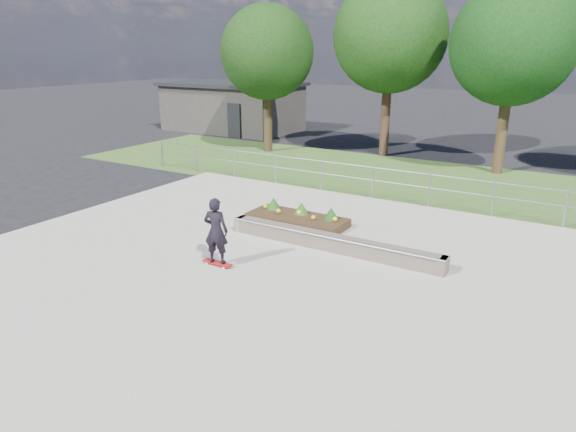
% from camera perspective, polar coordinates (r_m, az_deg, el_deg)
% --- Properties ---
extents(ground, '(120.00, 120.00, 0.00)m').
position_cam_1_polar(ground, '(12.07, -4.55, -6.72)').
color(ground, black).
rests_on(ground, ground).
extents(grass_verge, '(30.00, 8.00, 0.02)m').
position_cam_1_polar(grass_verge, '(21.47, 12.86, 4.07)').
color(grass_verge, '#335221').
rests_on(grass_verge, ground).
extents(concrete_slab, '(15.00, 15.00, 0.06)m').
position_cam_1_polar(concrete_slab, '(12.06, -4.55, -6.59)').
color(concrete_slab, '#9F9C8D').
rests_on(concrete_slab, ground).
extents(fence, '(20.06, 0.06, 1.20)m').
position_cam_1_polar(fence, '(18.09, 9.40, 4.17)').
color(fence, '#95979D').
rests_on(fence, ground).
extents(building, '(8.40, 5.40, 3.00)m').
position_cam_1_polar(building, '(33.94, -6.15, 12.04)').
color(building, '#2F2B29').
rests_on(building, ground).
extents(tree_far_left, '(4.55, 4.55, 7.15)m').
position_cam_1_polar(tree_far_left, '(26.20, -2.36, 17.68)').
color(tree_far_left, black).
rests_on(tree_far_left, ground).
extents(tree_mid_left, '(5.25, 5.25, 8.25)m').
position_cam_1_polar(tree_mid_left, '(25.48, 11.28, 19.04)').
color(tree_mid_left, black).
rests_on(tree_mid_left, ground).
extents(tree_mid_right, '(4.90, 4.90, 7.70)m').
position_cam_1_polar(tree_mid_right, '(23.10, 23.75, 17.12)').
color(tree_mid_right, '#332214').
rests_on(tree_mid_right, ground).
extents(grind_ledge, '(6.00, 0.44, 0.43)m').
position_cam_1_polar(grind_ledge, '(13.39, 4.82, -2.94)').
color(grind_ledge, brown).
rests_on(grind_ledge, concrete_slab).
extents(planter_bed, '(3.00, 1.20, 0.61)m').
position_cam_1_polar(planter_bed, '(15.34, 1.11, -0.17)').
color(planter_bed, black).
rests_on(planter_bed, concrete_slab).
extents(skateboarder, '(0.80, 0.54, 1.70)m').
position_cam_1_polar(skateboarder, '(12.26, -8.01, -1.68)').
color(skateboarder, white).
rests_on(skateboarder, concrete_slab).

